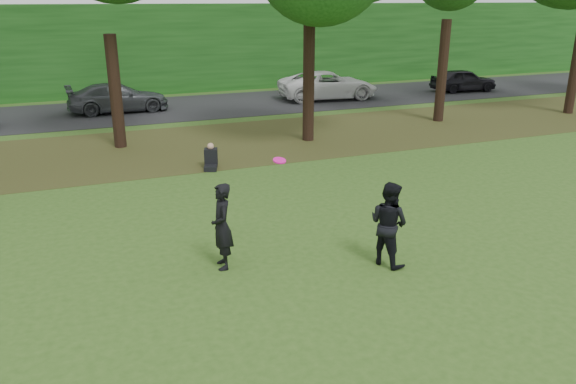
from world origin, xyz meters
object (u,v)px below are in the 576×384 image
object	(u,v)px
player_left	(222,226)
frisbee	(280,160)
seated_person	(211,159)
player_right	(389,224)

from	to	relation	value
player_left	frisbee	distance (m)	1.78
seated_person	player_left	bearing A→B (deg)	-83.81
player_left	player_right	bearing A→B (deg)	76.34
frisbee	seated_person	bearing A→B (deg)	87.69
frisbee	seated_person	size ratio (longest dim) A/B	0.42
frisbee	seated_person	distance (m)	7.43
player_right	frisbee	size ratio (longest dim) A/B	5.12
player_left	frisbee	bearing A→B (deg)	92.41
player_left	seated_person	bearing A→B (deg)	172.85
player_left	player_right	world-z (taller)	player_left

